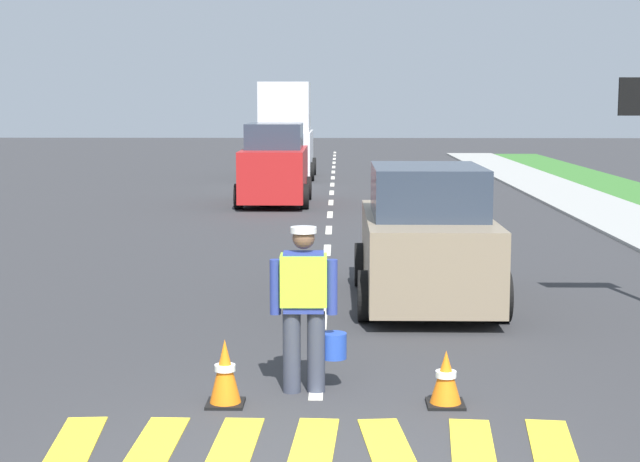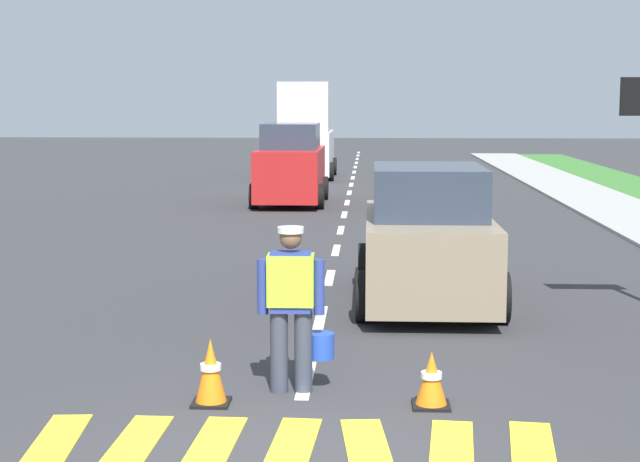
{
  "view_description": "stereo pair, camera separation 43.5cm",
  "coord_description": "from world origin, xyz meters",
  "px_view_note": "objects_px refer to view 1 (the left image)",
  "views": [
    {
      "loc": [
        0.22,
        -7.33,
        2.91
      ],
      "look_at": [
        -0.04,
        6.28,
        1.1
      ],
      "focal_mm": 55.58,
      "sensor_mm": 36.0,
      "label": 1
    },
    {
      "loc": [
        0.66,
        -7.32,
        2.91
      ],
      "look_at": [
        -0.04,
        6.28,
        1.1
      ],
      "focal_mm": 55.58,
      "sensor_mm": 36.0,
      "label": 2
    }
  ],
  "objects_px": {
    "road_worker": "(306,301)",
    "car_oncoming_second": "(275,167)",
    "delivery_truck": "(286,135)",
    "traffic_cone_far": "(225,373)",
    "traffic_cone_near": "(446,379)",
    "car_outgoing_ahead": "(426,240)"
  },
  "relations": [
    {
      "from": "car_oncoming_second",
      "to": "car_outgoing_ahead",
      "type": "height_order",
      "value": "car_oncoming_second"
    },
    {
      "from": "road_worker",
      "to": "delivery_truck",
      "type": "bearing_deg",
      "value": 93.46
    },
    {
      "from": "road_worker",
      "to": "car_oncoming_second",
      "type": "relative_size",
      "value": 0.4
    },
    {
      "from": "car_oncoming_second",
      "to": "car_outgoing_ahead",
      "type": "bearing_deg",
      "value": -77.34
    },
    {
      "from": "road_worker",
      "to": "traffic_cone_near",
      "type": "height_order",
      "value": "road_worker"
    },
    {
      "from": "traffic_cone_near",
      "to": "car_oncoming_second",
      "type": "distance_m",
      "value": 18.68
    },
    {
      "from": "car_outgoing_ahead",
      "to": "road_worker",
      "type": "bearing_deg",
      "value": -109.53
    },
    {
      "from": "road_worker",
      "to": "traffic_cone_near",
      "type": "xyz_separation_m",
      "value": [
        1.35,
        -0.43,
        -0.67
      ]
    },
    {
      "from": "traffic_cone_near",
      "to": "car_outgoing_ahead",
      "type": "bearing_deg",
      "value": 87.37
    },
    {
      "from": "car_outgoing_ahead",
      "to": "traffic_cone_near",
      "type": "bearing_deg",
      "value": -92.63
    },
    {
      "from": "delivery_truck",
      "to": "car_oncoming_second",
      "type": "distance_m",
      "value": 9.19
    },
    {
      "from": "traffic_cone_near",
      "to": "traffic_cone_far",
      "type": "xyz_separation_m",
      "value": [
        -2.11,
        -0.03,
        0.05
      ]
    },
    {
      "from": "road_worker",
      "to": "car_outgoing_ahead",
      "type": "distance_m",
      "value": 4.71
    },
    {
      "from": "traffic_cone_far",
      "to": "car_oncoming_second",
      "type": "height_order",
      "value": "car_oncoming_second"
    },
    {
      "from": "road_worker",
      "to": "car_outgoing_ahead",
      "type": "xyz_separation_m",
      "value": [
        1.57,
        4.44,
        -0.01
      ]
    },
    {
      "from": "traffic_cone_far",
      "to": "car_outgoing_ahead",
      "type": "distance_m",
      "value": 5.45
    },
    {
      "from": "traffic_cone_near",
      "to": "traffic_cone_far",
      "type": "distance_m",
      "value": 2.11
    },
    {
      "from": "road_worker",
      "to": "car_oncoming_second",
      "type": "bearing_deg",
      "value": 94.68
    },
    {
      "from": "traffic_cone_near",
      "to": "car_oncoming_second",
      "type": "height_order",
      "value": "car_oncoming_second"
    },
    {
      "from": "traffic_cone_far",
      "to": "traffic_cone_near",
      "type": "bearing_deg",
      "value": 0.73
    },
    {
      "from": "traffic_cone_near",
      "to": "delivery_truck",
      "type": "xyz_separation_m",
      "value": [
        -2.99,
        27.62,
        1.34
      ]
    },
    {
      "from": "traffic_cone_near",
      "to": "car_outgoing_ahead",
      "type": "distance_m",
      "value": 4.91
    }
  ]
}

